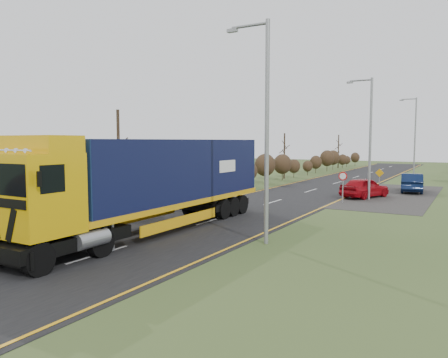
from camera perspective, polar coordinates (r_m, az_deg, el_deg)
ground at (r=19.89m, az=-7.70°, el=-7.25°), size 160.00×160.00×0.00m
road at (r=28.33m, az=4.77°, el=-3.53°), size 8.00×120.00×0.02m
layby at (r=36.02m, az=21.13°, el=-2.02°), size 6.00×18.00×0.02m
lane_markings at (r=28.06m, az=4.50°, el=-3.57°), size 7.52×116.00×0.01m
hedgerow at (r=29.47m, az=-7.59°, el=-0.08°), size 2.24×102.04×6.05m
lorry at (r=20.31m, az=-8.92°, el=0.10°), size 3.06×15.74×4.39m
car_red_hatchback at (r=33.97m, az=17.88°, el=-1.09°), size 3.24×4.71×1.49m
car_blue_sedan at (r=38.98m, az=23.32°, el=-0.47°), size 2.20×4.81×1.53m
streetlight_near at (r=17.78m, az=5.30°, el=7.37°), size 1.91×0.18×8.99m
streetlight_mid at (r=32.74m, az=18.40°, el=5.68°), size 1.84×0.18×8.63m
streetlight_far at (r=58.91m, az=23.58°, el=5.60°), size 2.02×0.19×9.51m
speed_sign at (r=30.62m, az=15.26°, el=-0.32°), size 0.58×0.10×2.12m
warning_board at (r=39.05m, az=19.64°, el=0.20°), size 0.71×0.11×1.87m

